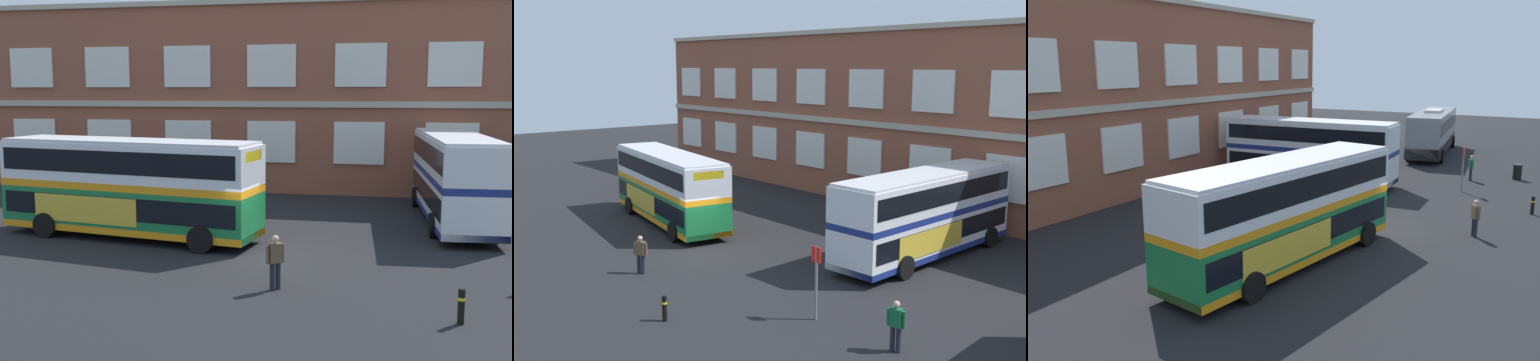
{
  "view_description": "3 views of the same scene",
  "coord_description": "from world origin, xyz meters",
  "views": [
    {
      "loc": [
        4.36,
        -22.27,
        6.0
      ],
      "look_at": [
        -1.19,
        4.86,
        2.07
      ],
      "focal_mm": 43.98,
      "sensor_mm": 36.0,
      "label": 1
    },
    {
      "loc": [
        25.28,
        -16.62,
        8.98
      ],
      "look_at": [
        -0.21,
        4.46,
        2.94
      ],
      "focal_mm": 44.65,
      "sensor_mm": 36.0,
      "label": 2
    },
    {
      "loc": [
        -22.85,
        -8.0,
        7.59
      ],
      "look_at": [
        0.75,
        5.48,
        1.63
      ],
      "focal_mm": 37.66,
      "sensor_mm": 36.0,
      "label": 3
    }
  ],
  "objects": [
    {
      "name": "safety_bollard_west",
      "position": [
        6.45,
        -5.9,
        0.49
      ],
      "size": [
        0.19,
        0.19,
        0.95
      ],
      "color": "black",
      "rests_on": "ground"
    },
    {
      "name": "brick_terminal_building",
      "position": [
        -2.13,
        17.98,
        5.51
      ],
      "size": [
        45.86,
        8.19,
        11.31
      ],
      "color": "brown",
      "rests_on": "ground"
    },
    {
      "name": "double_decker_middle",
      "position": [
        7.57,
        7.47,
        2.15
      ],
      "size": [
        3.31,
        11.12,
        4.07
      ],
      "color": "silver",
      "rests_on": "ground"
    },
    {
      "name": "double_decker_near",
      "position": [
        -5.85,
        1.62,
        2.15
      ],
      "size": [
        11.27,
        4.35,
        4.07
      ],
      "color": "#197038",
      "rests_on": "ground"
    },
    {
      "name": "station_litter_bin",
      "position": [
        15.14,
        -4.16,
        0.52
      ],
      "size": [
        0.6,
        0.6,
        1.03
      ],
      "color": "black",
      "rests_on": "ground"
    },
    {
      "name": "second_passenger",
      "position": [
        13.26,
        -1.53,
        0.93
      ],
      "size": [
        0.64,
        0.34,
        1.7
      ],
      "color": "black",
      "rests_on": "ground"
    },
    {
      "name": "touring_coach",
      "position": [
        22.63,
        3.48,
        1.91
      ],
      "size": [
        12.23,
        4.09,
        3.8
      ],
      "color": "gray",
      "rests_on": "ground"
    },
    {
      "name": "waiting_passenger",
      "position": [
        1.22,
        -4.03,
        0.93
      ],
      "size": [
        0.57,
        0.47,
        1.7
      ],
      "color": "black",
      "rests_on": "ground"
    },
    {
      "name": "ground_plane",
      "position": [
        0.0,
        2.0,
        0.0
      ],
      "size": [
        120.0,
        120.0,
        0.0
      ],
      "primitive_type": "plane",
      "color": "black"
    },
    {
      "name": "bus_stand_flag",
      "position": [
        9.78,
        -1.69,
        1.64
      ],
      "size": [
        0.44,
        0.1,
        2.7
      ],
      "color": "slate",
      "rests_on": "ground"
    }
  ]
}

